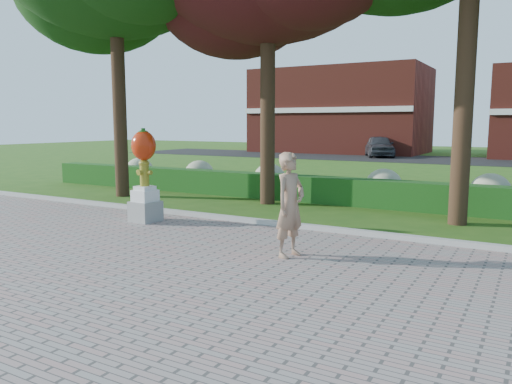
# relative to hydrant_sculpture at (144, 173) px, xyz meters

# --- Properties ---
(ground) EXTENTS (100.00, 100.00, 0.00)m
(ground) POSITION_rel_hydrant_sculpture_xyz_m (3.17, -1.88, -1.24)
(ground) COLOR #285214
(ground) RESTS_ON ground
(walkway) EXTENTS (40.00, 14.00, 0.04)m
(walkway) POSITION_rel_hydrant_sculpture_xyz_m (3.17, -5.88, -1.22)
(walkway) COLOR gray
(walkway) RESTS_ON ground
(curb) EXTENTS (40.00, 0.18, 0.15)m
(curb) POSITION_rel_hydrant_sculpture_xyz_m (3.17, 1.12, -1.17)
(curb) COLOR #ADADA5
(curb) RESTS_ON ground
(lawn_hedge) EXTENTS (24.00, 0.70, 0.80)m
(lawn_hedge) POSITION_rel_hydrant_sculpture_xyz_m (3.17, 5.12, -0.84)
(lawn_hedge) COLOR #184614
(lawn_hedge) RESTS_ON ground
(hydrangea_row) EXTENTS (20.10, 1.10, 0.99)m
(hydrangea_row) POSITION_rel_hydrant_sculpture_xyz_m (3.74, 6.12, -0.69)
(hydrangea_row) COLOR #A4AD84
(hydrangea_row) RESTS_ON ground
(street) EXTENTS (50.00, 8.00, 0.02)m
(street) POSITION_rel_hydrant_sculpture_xyz_m (3.17, 26.12, -1.23)
(street) COLOR black
(street) RESTS_ON ground
(building_left) EXTENTS (14.00, 8.00, 7.00)m
(building_left) POSITION_rel_hydrant_sculpture_xyz_m (-6.83, 32.12, 2.26)
(building_left) COLOR maroon
(building_left) RESTS_ON ground
(hydrant_sculpture) EXTENTS (0.67, 0.67, 2.27)m
(hydrant_sculpture) POSITION_rel_hydrant_sculpture_xyz_m (0.00, 0.00, 0.00)
(hydrant_sculpture) COLOR gray
(hydrant_sculpture) RESTS_ON walkway
(woman) EXTENTS (0.58, 0.76, 1.88)m
(woman) POSITION_rel_hydrant_sculpture_xyz_m (4.49, -1.19, -0.26)
(woman) COLOR #A0785B
(woman) RESTS_ON walkway
(parked_car) EXTENTS (3.49, 4.96, 1.57)m
(parked_car) POSITION_rel_hydrant_sculpture_xyz_m (-2.02, 27.34, -0.44)
(parked_car) COLOR #3C3E43
(parked_car) RESTS_ON street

